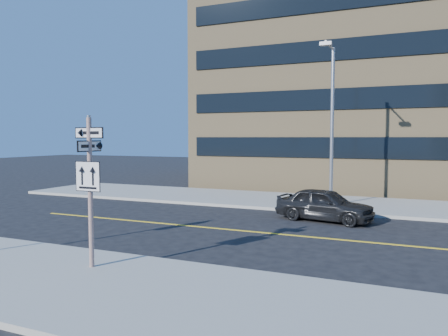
% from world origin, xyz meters
% --- Properties ---
extents(ground, '(120.00, 120.00, 0.00)m').
position_xyz_m(ground, '(0.00, 0.00, 0.00)').
color(ground, black).
rests_on(ground, ground).
extents(sign_pole, '(0.92, 0.92, 4.06)m').
position_xyz_m(sign_pole, '(0.00, -2.51, 2.44)').
color(sign_pole, beige).
rests_on(sign_pole, near_sidewalk).
extents(parked_car_a, '(2.46, 4.45, 1.43)m').
position_xyz_m(parked_car_a, '(4.36, 7.35, 0.72)').
color(parked_car_a, black).
rests_on(parked_car_a, ground).
extents(streetlight_a, '(0.55, 2.25, 8.00)m').
position_xyz_m(streetlight_a, '(4.00, 10.76, 4.76)').
color(streetlight_a, gray).
rests_on(streetlight_a, far_sidewalk).
extents(building_brick, '(18.00, 18.00, 18.00)m').
position_xyz_m(building_brick, '(2.00, 25.00, 9.00)').
color(building_brick, tan).
rests_on(building_brick, ground).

